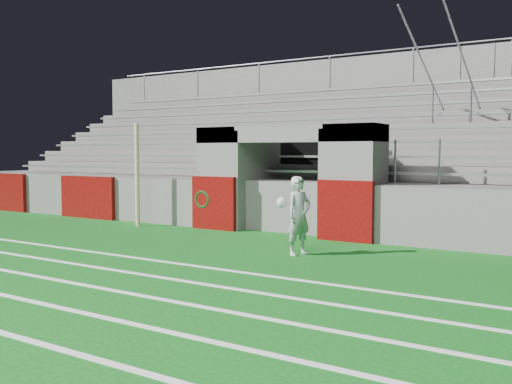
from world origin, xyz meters
The scene contains 5 objects.
ground centered at (0.00, 0.00, 0.00)m, with size 90.00×90.00×0.00m, color #0E5414.
field_post centered at (-3.88, 2.35, 1.37)m, with size 0.12×0.12×2.73m, color #C5B992.
stadium_structure centered at (0.00, 7.97, 1.49)m, with size 26.00×8.48×5.42m.
goalkeeper_with_ball centered at (1.72, 0.93, 0.76)m, with size 0.69×0.64×1.51m.
hose_coil centered at (-2.13, 2.93, 0.73)m, with size 0.56×0.15×0.56m.
Camera 1 is at (6.86, -8.62, 1.97)m, focal length 40.00 mm.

